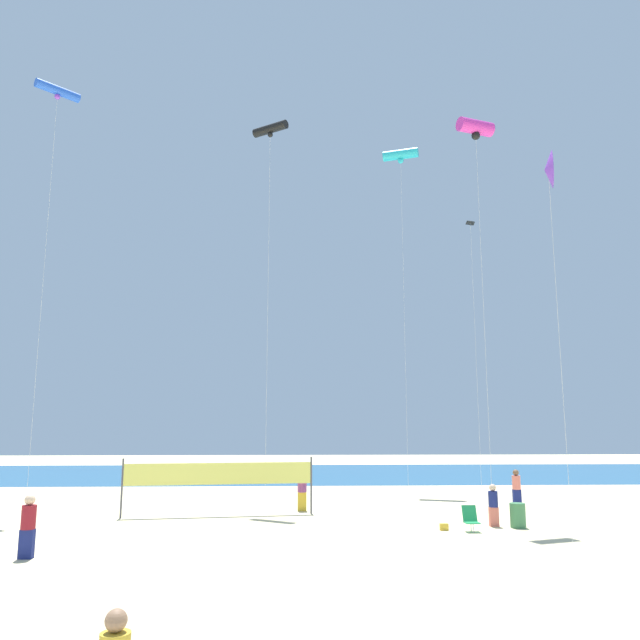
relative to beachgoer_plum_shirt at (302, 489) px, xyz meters
The scene contains 16 objects.
ground_plane 10.36m from the beachgoer_plum_shirt, 95.80° to the right, with size 120.00×120.00×0.00m, color beige.
ocean_band 21.17m from the beachgoer_plum_shirt, 92.83° to the left, with size 120.00×20.00×0.01m, color #28608C.
beachgoer_plum_shirt is the anchor object (origin of this frame).
beachgoer_navy_shirt 8.49m from the beachgoer_plum_shirt, 31.73° to the right, with size 0.36×0.36×1.56m.
beachgoer_coral_shirt 10.22m from the beachgoer_plum_shirt, ahead, with size 0.39×0.39×1.69m.
beachgoer_maroon_shirt 12.45m from the beachgoer_plum_shirt, 130.25° to the right, with size 0.41×0.41×1.79m.
folding_beach_chair 8.17m from the beachgoer_plum_shirt, 42.11° to the right, with size 0.52×0.65×0.89m.
trash_barrel 9.36m from the beachgoer_plum_shirt, 30.86° to the right, with size 0.57×0.57×0.89m, color #3F7F4C.
volleyball_net 3.84m from the beachgoer_plum_shirt, 159.83° to the right, with size 7.95×1.14×2.40m.
beach_handbag 7.39m from the beachgoer_plum_shirt, 45.75° to the right, with size 0.30×0.15×0.24m, color gold.
kite_black_diamond 18.93m from the beachgoer_plum_shirt, 34.32° to the left, with size 0.70×0.70×15.99m.
kite_black_tube 18.80m from the beachgoer_plum_shirt, 123.22° to the left, with size 1.99×1.54×19.78m.
kite_cyan_tube 23.44m from the beachgoer_plum_shirt, 55.88° to the left, with size 2.38×1.40×21.71m.
kite_magenta_tube 18.13m from the beachgoer_plum_shirt, 17.78° to the right, with size 1.80×1.15×17.51m.
kite_blue_tube 22.77m from the beachgoer_plum_shirt, behind, with size 1.88×1.81×20.43m.
kite_violet_delta 16.67m from the beachgoer_plum_shirt, 42.37° to the right, with size 0.70×1.36×13.48m.
Camera 1 is at (0.74, -18.11, 3.83)m, focal length 34.55 mm.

